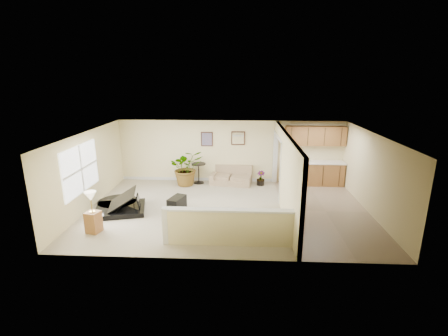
{
  "coord_description": "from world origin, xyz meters",
  "views": [
    {
      "loc": [
        0.38,
        -9.78,
        4.18
      ],
      "look_at": [
        -0.13,
        0.4,
        1.29
      ],
      "focal_mm": 26.0,
      "sensor_mm": 36.0,
      "label": 1
    }
  ],
  "objects_px": {
    "piano_bench": "(177,204)",
    "small_plant": "(261,179)",
    "accent_table": "(199,171)",
    "piano": "(120,192)",
    "loveseat": "(231,175)",
    "palm_plant": "(186,168)",
    "lamp_stand": "(93,215)"
  },
  "relations": [
    {
      "from": "palm_plant",
      "to": "small_plant",
      "type": "xyz_separation_m",
      "value": [
        2.93,
        0.11,
        -0.46
      ]
    },
    {
      "from": "small_plant",
      "to": "palm_plant",
      "type": "bearing_deg",
      "value": -177.9
    },
    {
      "from": "palm_plant",
      "to": "lamp_stand",
      "type": "relative_size",
      "value": 1.35
    },
    {
      "from": "palm_plant",
      "to": "piano_bench",
      "type": "bearing_deg",
      "value": -87.69
    },
    {
      "from": "piano",
      "to": "small_plant",
      "type": "distance_m",
      "value": 5.41
    },
    {
      "from": "accent_table",
      "to": "loveseat",
      "type": "bearing_deg",
      "value": 2.6
    },
    {
      "from": "palm_plant",
      "to": "piano",
      "type": "bearing_deg",
      "value": -123.67
    },
    {
      "from": "small_plant",
      "to": "piano",
      "type": "bearing_deg",
      "value": -149.85
    },
    {
      "from": "small_plant",
      "to": "loveseat",
      "type": "bearing_deg",
      "value": 170.96
    },
    {
      "from": "piano_bench",
      "to": "palm_plant",
      "type": "relative_size",
      "value": 0.44
    },
    {
      "from": "palm_plant",
      "to": "small_plant",
      "type": "distance_m",
      "value": 2.97
    },
    {
      "from": "piano",
      "to": "lamp_stand",
      "type": "bearing_deg",
      "value": -111.04
    },
    {
      "from": "piano_bench",
      "to": "lamp_stand",
      "type": "relative_size",
      "value": 0.59
    },
    {
      "from": "lamp_stand",
      "to": "piano",
      "type": "bearing_deg",
      "value": 83.22
    },
    {
      "from": "lamp_stand",
      "to": "piano_bench",
      "type": "bearing_deg",
      "value": 37.69
    },
    {
      "from": "piano_bench",
      "to": "small_plant",
      "type": "bearing_deg",
      "value": 43.76
    },
    {
      "from": "piano",
      "to": "accent_table",
      "type": "relative_size",
      "value": 2.48
    },
    {
      "from": "piano_bench",
      "to": "small_plant",
      "type": "distance_m",
      "value": 3.92
    },
    {
      "from": "accent_table",
      "to": "small_plant",
      "type": "height_order",
      "value": "accent_table"
    },
    {
      "from": "piano",
      "to": "palm_plant",
      "type": "relative_size",
      "value": 1.27
    },
    {
      "from": "piano",
      "to": "palm_plant",
      "type": "distance_m",
      "value": 3.13
    },
    {
      "from": "accent_table",
      "to": "lamp_stand",
      "type": "distance_m",
      "value": 5.0
    },
    {
      "from": "piano_bench",
      "to": "loveseat",
      "type": "distance_m",
      "value": 3.34
    },
    {
      "from": "palm_plant",
      "to": "accent_table",
      "type": "bearing_deg",
      "value": 27.54
    },
    {
      "from": "loveseat",
      "to": "piano",
      "type": "bearing_deg",
      "value": -131.2
    },
    {
      "from": "piano_bench",
      "to": "small_plant",
      "type": "xyz_separation_m",
      "value": [
        2.83,
        2.71,
        0.01
      ]
    },
    {
      "from": "loveseat",
      "to": "palm_plant",
      "type": "relative_size",
      "value": 1.09
    },
    {
      "from": "loveseat",
      "to": "lamp_stand",
      "type": "height_order",
      "value": "lamp_stand"
    },
    {
      "from": "accent_table",
      "to": "piano",
      "type": "bearing_deg",
      "value": -127.61
    },
    {
      "from": "accent_table",
      "to": "palm_plant",
      "type": "height_order",
      "value": "palm_plant"
    },
    {
      "from": "loveseat",
      "to": "accent_table",
      "type": "relative_size",
      "value": 2.14
    },
    {
      "from": "piano_bench",
      "to": "lamp_stand",
      "type": "height_order",
      "value": "lamp_stand"
    }
  ]
}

